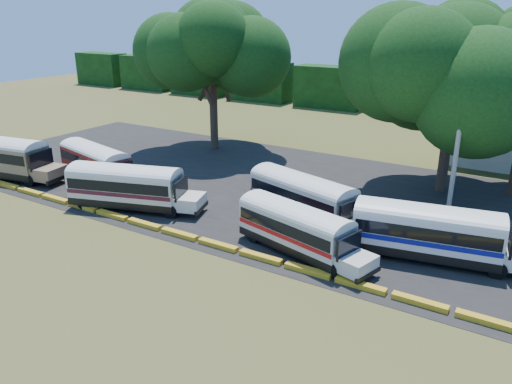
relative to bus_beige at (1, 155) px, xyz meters
The scene contains 13 objects.
ground 22.32m from the bus_beige, ahead, with size 160.00×160.00×0.00m, color #43521B.
asphalt_strip 25.05m from the bus_beige, 22.40° to the left, with size 64.00×24.00×0.02m, color black.
curb 22.21m from the bus_beige, ahead, with size 53.70×0.45×0.30m.
treeline_backdrop 50.60m from the bus_beige, 64.12° to the left, with size 130.00×4.00×6.00m.
bus_beige is the anchor object (origin of this frame).
bus_red 8.46m from the bus_beige, 23.78° to the left, with size 9.71×4.41×3.10m.
bus_cream_west 14.42m from the bus_beige, ahead, with size 10.08×5.28×3.23m.
bus_cream_east 26.55m from the bus_beige, 10.88° to the left, with size 9.90×5.02×3.17m.
bus_white_red 27.91m from the bus_beige, ahead, with size 9.15×4.34×2.92m.
bus_white_blue 34.89m from the bus_beige, ahead, with size 10.07×4.13×3.22m.
tree_west 21.63m from the bus_beige, 60.83° to the left, with size 11.31×11.31×14.88m.
tree_center 37.25m from the bus_beige, 26.17° to the left, with size 11.63×11.63×14.15m.
utility_pole 35.78m from the bus_beige, 14.05° to the left, with size 1.60×0.30×7.28m.
Camera 1 is at (17.68, -20.94, 13.36)m, focal length 35.00 mm.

